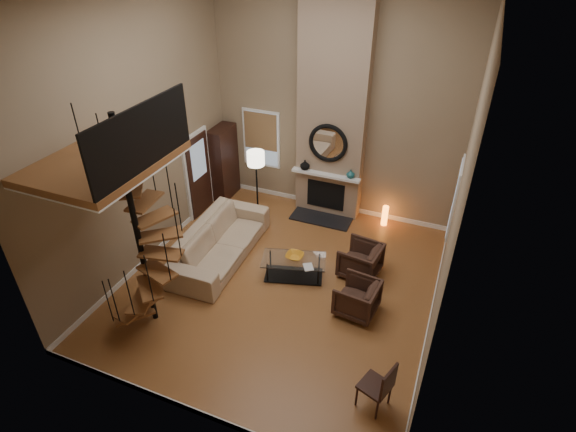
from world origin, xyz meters
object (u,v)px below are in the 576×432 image
at_px(hutch, 224,163).
at_px(sofa, 220,241).
at_px(accent_lamp, 385,216).
at_px(side_chair, 380,385).
at_px(armchair_far, 360,299).
at_px(armchair_near, 363,261).
at_px(floor_lamp, 256,163).
at_px(coffee_table, 294,266).

height_order(hutch, sofa, hutch).
distance_m(hutch, accent_lamp, 4.35).
relative_size(hutch, side_chair, 2.10).
height_order(sofa, armchair_far, sofa).
bearing_deg(side_chair, hutch, 137.44).
height_order(armchair_far, accent_lamp, armchair_far).
distance_m(armchair_far, side_chair, 2.03).
height_order(armchair_far, side_chair, side_chair).
xyz_separation_m(armchair_near, floor_lamp, (-3.07, 1.34, 1.06)).
xyz_separation_m(floor_lamp, accent_lamp, (3.08, 0.72, -1.16)).
height_order(hutch, accent_lamp, hutch).
distance_m(hutch, sofa, 2.75).
relative_size(hutch, sofa, 0.68).
height_order(floor_lamp, side_chair, floor_lamp).
relative_size(armchair_near, coffee_table, 0.56).
distance_m(hutch, side_chair, 7.19).
bearing_deg(armchair_far, accent_lamp, -169.83).
relative_size(armchair_near, side_chair, 0.85).
distance_m(sofa, coffee_table, 1.77).
distance_m(armchair_near, accent_lamp, 2.07).
xyz_separation_m(coffee_table, accent_lamp, (1.33, 2.66, -0.03)).
xyz_separation_m(armchair_near, side_chair, (1.01, -2.98, 0.17)).
xyz_separation_m(sofa, coffee_table, (1.76, -0.06, -0.11)).
distance_m(hutch, floor_lamp, 1.40).
bearing_deg(floor_lamp, sofa, -90.34).
height_order(armchair_far, coffee_table, armchair_far).
height_order(coffee_table, floor_lamp, floor_lamp).
xyz_separation_m(hutch, side_chair, (5.29, -4.86, -0.42)).
relative_size(sofa, accent_lamp, 5.55).
bearing_deg(sofa, side_chair, -122.95).
bearing_deg(armchair_near, hutch, -106.01).
bearing_deg(floor_lamp, armchair_far, -36.67).
height_order(accent_lamp, side_chair, side_chair).
relative_size(hutch, accent_lamp, 3.75).
bearing_deg(armchair_near, accent_lamp, -172.64).
distance_m(floor_lamp, side_chair, 6.01).
xyz_separation_m(hutch, coffee_table, (2.97, -2.48, -0.67)).
bearing_deg(side_chair, sofa, 149.16).
bearing_deg(hutch, armchair_near, -23.64).
xyz_separation_m(armchair_near, coffee_table, (-1.32, -0.60, -0.07)).
height_order(armchair_near, coffee_table, armchair_near).
relative_size(floor_lamp, accent_lamp, 3.31).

